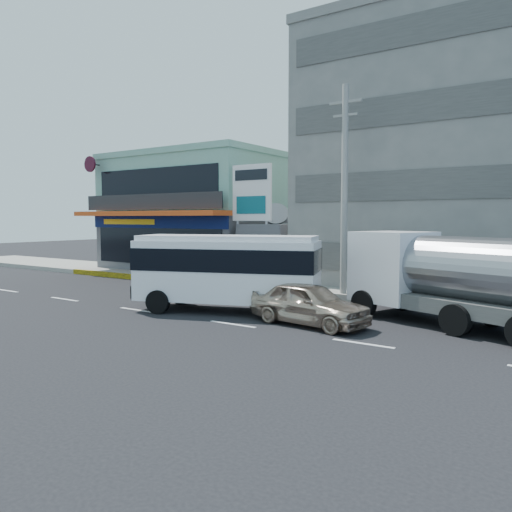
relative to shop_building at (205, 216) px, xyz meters
The scene contains 12 objects.
ground 16.57m from the shop_building, 60.16° to the right, with size 120.00×120.00×0.00m, color black.
sidewalk 14.27m from the shop_building, 18.88° to the right, with size 70.00×5.00×0.30m, color gray.
shop_building is the anchor object (origin of this frame).
concrete_building 18.28m from the shop_building, ahead, with size 16.00×12.00×14.00m, color gray.
gap_structure 8.53m from the shop_building, 13.67° to the right, with size 3.00×6.00×3.50m, color #4E4D53.
satellite_dish 8.54m from the shop_building, 20.21° to the right, with size 1.50×1.50×0.15m, color slate.
billboard 8.92m from the shop_building, 32.32° to the right, with size 2.60×0.18×6.90m.
utility_pole_near 15.50m from the shop_building, 25.06° to the right, with size 1.60×0.30×10.00m.
minibus 16.66m from the shop_building, 46.85° to the right, with size 7.89×4.75×3.14m.
sedan 20.00m from the shop_building, 39.08° to the right, with size 1.84×4.57×1.56m, color #BDA690.
tanker_truck 22.09m from the shop_building, 26.58° to the right, with size 8.76×5.09×3.32m.
motorcycle_rider 8.77m from the shop_building, 69.61° to the right, with size 1.76×0.96×2.14m.
Camera 1 is at (15.73, -14.32, 3.86)m, focal length 35.00 mm.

